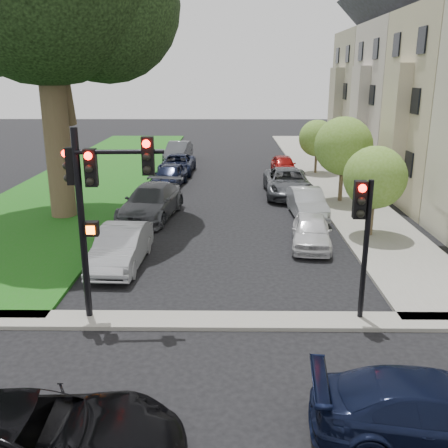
{
  "coord_description": "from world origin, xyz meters",
  "views": [
    {
      "loc": [
        0.17,
        -10.61,
        6.66
      ],
      "look_at": [
        0.0,
        5.0,
        2.0
      ],
      "focal_mm": 40.0,
      "sensor_mm": 36.0,
      "label": 1
    }
  ],
  "objects_px": {
    "small_tree_c": "(317,138)",
    "car_parked_0": "(311,231)",
    "small_tree_a": "(375,178)",
    "car_parked_8": "(177,164)",
    "small_tree_b": "(343,146)",
    "car_cross_far": "(438,413)",
    "car_parked_7": "(170,175)",
    "car_cross_near": "(21,448)",
    "car_parked_6": "(151,202)",
    "traffic_signal_secondary": "(362,225)",
    "car_parked_5": "(121,247)",
    "car_parked_3": "(284,165)",
    "car_parked_9": "(178,151)",
    "car_parked_1": "(307,203)",
    "traffic_signal_main": "(95,191)",
    "car_parked_2": "(287,182)"
  },
  "relations": [
    {
      "from": "small_tree_c",
      "to": "car_parked_0",
      "type": "bearing_deg",
      "value": -100.0
    },
    {
      "from": "small_tree_a",
      "to": "car_parked_8",
      "type": "height_order",
      "value": "small_tree_a"
    },
    {
      "from": "small_tree_b",
      "to": "car_cross_far",
      "type": "bearing_deg",
      "value": -96.64
    },
    {
      "from": "small_tree_c",
      "to": "car_parked_7",
      "type": "distance_m",
      "value": 10.73
    },
    {
      "from": "car_cross_near",
      "to": "car_parked_6",
      "type": "distance_m",
      "value": 16.53
    },
    {
      "from": "small_tree_a",
      "to": "traffic_signal_secondary",
      "type": "height_order",
      "value": "traffic_signal_secondary"
    },
    {
      "from": "traffic_signal_secondary",
      "to": "car_cross_far",
      "type": "relative_size",
      "value": 0.87
    },
    {
      "from": "small_tree_a",
      "to": "car_parked_5",
      "type": "distance_m",
      "value": 10.67
    },
    {
      "from": "car_parked_6",
      "to": "car_parked_8",
      "type": "bearing_deg",
      "value": 97.88
    },
    {
      "from": "car_parked_3",
      "to": "car_parked_9",
      "type": "bearing_deg",
      "value": 143.01
    },
    {
      "from": "small_tree_b",
      "to": "small_tree_c",
      "type": "distance_m",
      "value": 8.15
    },
    {
      "from": "car_cross_far",
      "to": "car_parked_1",
      "type": "bearing_deg",
      "value": 5.94
    },
    {
      "from": "car_parked_1",
      "to": "car_parked_3",
      "type": "relative_size",
      "value": 1.07
    },
    {
      "from": "car_cross_near",
      "to": "car_parked_8",
      "type": "height_order",
      "value": "car_cross_near"
    },
    {
      "from": "traffic_signal_secondary",
      "to": "car_parked_9",
      "type": "bearing_deg",
      "value": 105.69
    },
    {
      "from": "small_tree_a",
      "to": "car_parked_6",
      "type": "height_order",
      "value": "small_tree_a"
    },
    {
      "from": "car_cross_near",
      "to": "car_parked_0",
      "type": "height_order",
      "value": "car_cross_near"
    },
    {
      "from": "traffic_signal_main",
      "to": "small_tree_b",
      "type": "bearing_deg",
      "value": 54.97
    },
    {
      "from": "small_tree_c",
      "to": "car_parked_1",
      "type": "xyz_separation_m",
      "value": [
        -2.23,
        -10.94,
        -1.82
      ]
    },
    {
      "from": "car_parked_9",
      "to": "car_cross_near",
      "type": "bearing_deg",
      "value": -82.94
    },
    {
      "from": "car_parked_3",
      "to": "car_parked_6",
      "type": "relative_size",
      "value": 0.71
    },
    {
      "from": "car_parked_6",
      "to": "car_parked_0",
      "type": "bearing_deg",
      "value": -21.91
    },
    {
      "from": "car_cross_near",
      "to": "car_parked_2",
      "type": "bearing_deg",
      "value": -20.97
    },
    {
      "from": "car_cross_near",
      "to": "car_parked_6",
      "type": "xyz_separation_m",
      "value": [
        -0.35,
        16.53,
        0.03
      ]
    },
    {
      "from": "car_parked_0",
      "to": "car_parked_1",
      "type": "bearing_deg",
      "value": 91.19
    },
    {
      "from": "car_parked_0",
      "to": "small_tree_b",
      "type": "bearing_deg",
      "value": 76.97
    },
    {
      "from": "car_parked_3",
      "to": "car_parked_7",
      "type": "height_order",
      "value": "car_parked_7"
    },
    {
      "from": "car_cross_near",
      "to": "car_parked_7",
      "type": "height_order",
      "value": "car_cross_near"
    },
    {
      "from": "car_cross_near",
      "to": "car_parked_7",
      "type": "relative_size",
      "value": 1.32
    },
    {
      "from": "small_tree_a",
      "to": "car_parked_2",
      "type": "height_order",
      "value": "small_tree_a"
    },
    {
      "from": "car_cross_near",
      "to": "car_parked_9",
      "type": "relative_size",
      "value": 1.18
    },
    {
      "from": "car_parked_2",
      "to": "car_parked_3",
      "type": "xyz_separation_m",
      "value": [
        0.44,
        6.38,
        -0.1
      ]
    },
    {
      "from": "small_tree_a",
      "to": "car_parked_6",
      "type": "relative_size",
      "value": 0.71
    },
    {
      "from": "traffic_signal_secondary",
      "to": "car_parked_1",
      "type": "xyz_separation_m",
      "value": [
        0.23,
        10.89,
        -2.14
      ]
    },
    {
      "from": "small_tree_a",
      "to": "car_parked_0",
      "type": "height_order",
      "value": "small_tree_a"
    },
    {
      "from": "traffic_signal_secondary",
      "to": "car_parked_3",
      "type": "bearing_deg",
      "value": 89.44
    },
    {
      "from": "small_tree_b",
      "to": "car_cross_far",
      "type": "distance_m",
      "value": 18.93
    },
    {
      "from": "small_tree_b",
      "to": "car_parked_3",
      "type": "xyz_separation_m",
      "value": [
        -2.25,
        8.03,
        -2.41
      ]
    },
    {
      "from": "car_parked_8",
      "to": "car_parked_6",
      "type": "bearing_deg",
      "value": -88.73
    },
    {
      "from": "small_tree_a",
      "to": "car_cross_far",
      "type": "xyz_separation_m",
      "value": [
        -2.17,
        -12.53,
        -1.93
      ]
    },
    {
      "from": "car_cross_near",
      "to": "traffic_signal_secondary",
      "type": "bearing_deg",
      "value": -52.71
    },
    {
      "from": "traffic_signal_secondary",
      "to": "car_parked_3",
      "type": "xyz_separation_m",
      "value": [
        0.21,
        21.73,
        -2.16
      ]
    },
    {
      "from": "traffic_signal_main",
      "to": "car_parked_5",
      "type": "xyz_separation_m",
      "value": [
        -0.35,
        4.11,
        -2.99
      ]
    },
    {
      "from": "small_tree_a",
      "to": "small_tree_b",
      "type": "xyz_separation_m",
      "value": [
        -0.0,
        6.12,
        0.47
      ]
    },
    {
      "from": "traffic_signal_main",
      "to": "car_parked_9",
      "type": "xyz_separation_m",
      "value": [
        -0.59,
        27.4,
        -2.95
      ]
    },
    {
      "from": "car_cross_near",
      "to": "car_parked_3",
      "type": "relative_size",
      "value": 1.41
    },
    {
      "from": "car_cross_near",
      "to": "car_parked_0",
      "type": "relative_size",
      "value": 1.44
    },
    {
      "from": "traffic_signal_main",
      "to": "car_parked_0",
      "type": "relative_size",
      "value": 1.42
    },
    {
      "from": "car_parked_1",
      "to": "car_parked_8",
      "type": "distance_m",
      "value": 13.27
    },
    {
      "from": "car_parked_1",
      "to": "car_parked_9",
      "type": "height_order",
      "value": "car_parked_9"
    }
  ]
}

